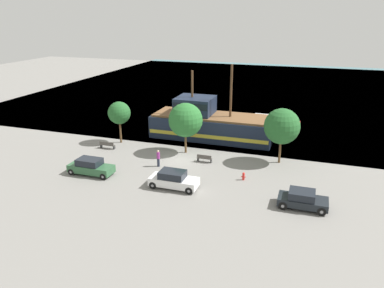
# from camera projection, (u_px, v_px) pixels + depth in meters

# --- Properties ---
(ground_plane) EXTENTS (160.00, 160.00, 0.00)m
(ground_plane) POSITION_uv_depth(u_px,v_px,m) (181.00, 160.00, 40.56)
(ground_plane) COLOR gray
(water_surface) EXTENTS (80.00, 80.00, 0.00)m
(water_surface) POSITION_uv_depth(u_px,v_px,m) (252.00, 87.00, 79.91)
(water_surface) COLOR teal
(water_surface) RESTS_ON ground
(pirate_ship) EXTENTS (16.50, 5.28, 9.33)m
(pirate_ship) POSITION_uv_depth(u_px,v_px,m) (211.00, 123.00, 47.17)
(pirate_ship) COLOR #192338
(pirate_ship) RESTS_ON water_surface
(moored_boat_dockside) EXTENTS (7.98, 2.54, 1.74)m
(moored_boat_dockside) POSITION_uv_depth(u_px,v_px,m) (269.00, 123.00, 51.41)
(moored_boat_dockside) COLOR maroon
(moored_boat_dockside) RESTS_ON water_surface
(parked_car_curb_front) EXTENTS (3.97, 1.97, 1.47)m
(parked_car_curb_front) POSITION_uv_depth(u_px,v_px,m) (302.00, 199.00, 30.40)
(parked_car_curb_front) COLOR black
(parked_car_curb_front) RESTS_ON ground_plane
(parked_car_curb_mid) EXTENTS (4.41, 1.89, 1.61)m
(parked_car_curb_mid) POSITION_uv_depth(u_px,v_px,m) (174.00, 180.00, 33.86)
(parked_car_curb_mid) COLOR white
(parked_car_curb_mid) RESTS_ON ground_plane
(parked_car_curb_rear) EXTENTS (4.47, 1.80, 1.61)m
(parked_car_curb_rear) POSITION_uv_depth(u_px,v_px,m) (91.00, 167.00, 36.70)
(parked_car_curb_rear) COLOR #2D5B38
(parked_car_curb_rear) RESTS_ON ground_plane
(fire_hydrant) EXTENTS (0.42, 0.25, 0.76)m
(fire_hydrant) POSITION_uv_depth(u_px,v_px,m) (243.00, 176.00, 35.54)
(fire_hydrant) COLOR red
(fire_hydrant) RESTS_ON ground_plane
(bench_promenade_east) EXTENTS (1.84, 0.45, 0.85)m
(bench_promenade_east) POSITION_uv_depth(u_px,v_px,m) (107.00, 145.00, 43.75)
(bench_promenade_east) COLOR #4C4742
(bench_promenade_east) RESTS_ON ground_plane
(bench_promenade_west) EXTENTS (1.58, 0.45, 0.85)m
(bench_promenade_west) POSITION_uv_depth(u_px,v_px,m) (204.00, 158.00, 39.77)
(bench_promenade_west) COLOR #4C4742
(bench_promenade_west) RESTS_ON ground_plane
(pedestrian_walking_near) EXTENTS (0.32, 0.32, 1.78)m
(pedestrian_walking_near) POSITION_uv_depth(u_px,v_px,m) (158.00, 158.00, 38.52)
(pedestrian_walking_near) COLOR #232838
(pedestrian_walking_near) RESTS_ON ground_plane
(tree_row_east) EXTENTS (2.70, 2.70, 5.09)m
(tree_row_east) POSITION_uv_depth(u_px,v_px,m) (119.00, 113.00, 44.74)
(tree_row_east) COLOR brown
(tree_row_east) RESTS_ON ground_plane
(tree_row_mideast) EXTENTS (3.81, 3.81, 5.74)m
(tree_row_mideast) POSITION_uv_depth(u_px,v_px,m) (186.00, 120.00, 41.41)
(tree_row_mideast) COLOR brown
(tree_row_mideast) RESTS_ON ground_plane
(tree_row_midwest) EXTENTS (3.72, 3.72, 5.87)m
(tree_row_midwest) POSITION_uv_depth(u_px,v_px,m) (282.00, 126.00, 38.51)
(tree_row_midwest) COLOR brown
(tree_row_midwest) RESTS_ON ground_plane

